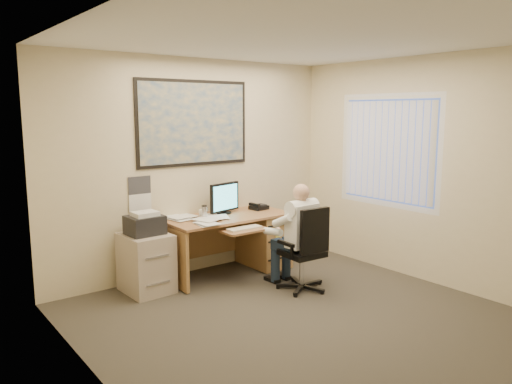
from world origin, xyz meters
TOP-DOWN VIEW (x-y plane):
  - room_shell at (0.00, 0.00)m, footprint 4.00×4.50m
  - desk at (0.56, 1.90)m, footprint 1.60×0.97m
  - world_map at (-0.02, 2.23)m, footprint 1.56×0.03m
  - wall_calendar at (-0.77, 2.24)m, footprint 0.28×0.01m
  - window_blinds at (1.97, 0.80)m, footprint 0.06×1.40m
  - filing_cabinet at (-0.87, 1.91)m, footprint 0.50×0.60m
  - office_chair at (0.60, 0.84)m, footprint 0.62×0.62m
  - person at (0.59, 0.91)m, footprint 0.54×0.75m

SIDE VIEW (x-z plane):
  - office_chair at x=0.60m, z-range -0.21..0.78m
  - filing_cabinet at x=-0.87m, z-range -0.07..0.87m
  - desk at x=0.56m, z-range -0.12..1.01m
  - person at x=0.59m, z-range 0.00..1.23m
  - wall_calendar at x=-0.77m, z-range 0.87..1.29m
  - room_shell at x=0.00m, z-range 0.00..2.70m
  - window_blinds at x=1.97m, z-range 0.90..2.20m
  - world_map at x=-0.02m, z-range 1.37..2.43m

